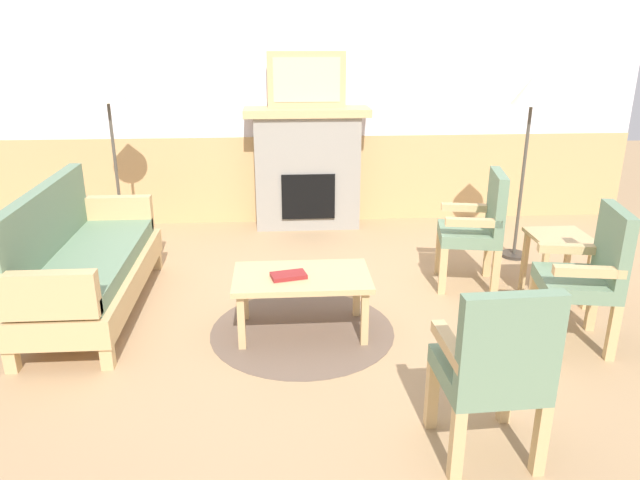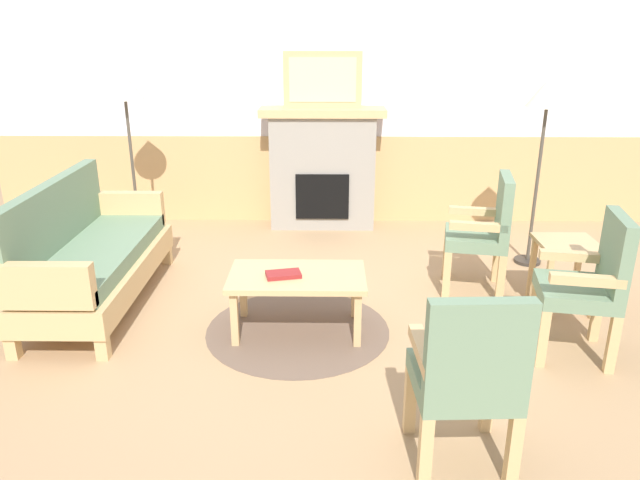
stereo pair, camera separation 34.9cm
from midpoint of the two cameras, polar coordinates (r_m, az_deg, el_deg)
The scene contains 14 objects.
ground_plane at distance 4.46m, azimuth -1.95°, elevation -8.22°, with size 14.00×14.00×0.00m, color tan.
wall_back at distance 6.58m, azimuth -2.92°, elevation 12.96°, with size 7.20×0.14×2.70m.
fireplace at distance 6.45m, azimuth -2.77°, elevation 6.88°, with size 1.30×0.44×1.28m.
framed_picture at distance 6.31m, azimuth -2.91°, elevation 14.94°, with size 0.80×0.04×0.56m.
couch at distance 4.92m, azimuth -23.35°, elevation -2.08°, with size 0.70×1.80×0.98m.
coffee_table at distance 4.24m, azimuth -4.09°, elevation -4.03°, with size 0.96×0.56×0.44m.
round_rug at distance 4.41m, azimuth -3.97°, elevation -8.58°, with size 1.33×1.33×0.01m, color brown.
book_on_table at distance 4.18m, azimuth -5.39°, elevation -3.41°, with size 0.24×0.14×0.03m, color maroon.
armchair_near_fireplace at distance 5.07m, azimuth 12.92°, elevation 1.43°, with size 0.56×0.56×0.98m.
armchair_by_window_left at distance 4.33m, azimuth 22.07°, elevation -2.80°, with size 0.56×0.56×0.98m.
armchair_front_left at distance 3.04m, azimuth 13.08°, elevation -11.63°, with size 0.50×0.50×0.98m.
side_table at distance 5.00m, azimuth 19.84°, elevation -0.83°, with size 0.44×0.44×0.55m.
floor_lamp_by_couch at distance 6.00m, azimuth -21.11°, elevation 12.36°, with size 0.36×0.36×1.68m.
floor_lamp_by_chairs at distance 5.64m, azimuth 17.74°, elevation 12.35°, with size 0.36×0.36×1.68m.
Camera 1 is at (-0.29, -3.93, 2.10)m, focal length 33.74 mm.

